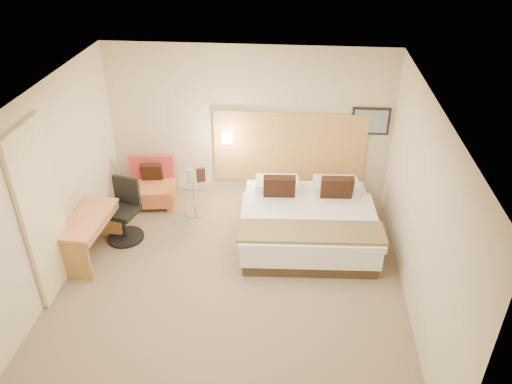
# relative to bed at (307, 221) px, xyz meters

# --- Properties ---
(floor) EXTENTS (4.80, 5.00, 0.02)m
(floor) POSITION_rel_bed_xyz_m (-1.05, -1.20, -0.34)
(floor) COLOR #786751
(floor) RESTS_ON ground
(ceiling) EXTENTS (4.80, 5.00, 0.02)m
(ceiling) POSITION_rel_bed_xyz_m (-1.05, -1.20, 2.38)
(ceiling) COLOR white
(ceiling) RESTS_ON floor
(wall_back) EXTENTS (4.80, 0.02, 2.70)m
(wall_back) POSITION_rel_bed_xyz_m (-1.05, 1.31, 1.02)
(wall_back) COLOR beige
(wall_back) RESTS_ON floor
(wall_front) EXTENTS (4.80, 0.02, 2.70)m
(wall_front) POSITION_rel_bed_xyz_m (-1.05, -3.71, 1.02)
(wall_front) COLOR beige
(wall_front) RESTS_ON floor
(wall_left) EXTENTS (0.02, 5.00, 2.70)m
(wall_left) POSITION_rel_bed_xyz_m (-3.46, -1.20, 1.02)
(wall_left) COLOR beige
(wall_left) RESTS_ON floor
(wall_right) EXTENTS (0.02, 5.00, 2.70)m
(wall_right) POSITION_rel_bed_xyz_m (1.36, -1.20, 1.02)
(wall_right) COLOR beige
(wall_right) RESTS_ON floor
(headboard_panel) EXTENTS (2.60, 0.04, 1.30)m
(headboard_panel) POSITION_rel_bed_xyz_m (-0.35, 1.27, 0.62)
(headboard_panel) COLOR tan
(headboard_panel) RESTS_ON wall_back
(art_frame) EXTENTS (0.62, 0.03, 0.47)m
(art_frame) POSITION_rel_bed_xyz_m (0.97, 1.28, 1.17)
(art_frame) COLOR black
(art_frame) RESTS_ON wall_back
(art_canvas) EXTENTS (0.54, 0.01, 0.39)m
(art_canvas) POSITION_rel_bed_xyz_m (0.97, 1.26, 1.17)
(art_canvas) COLOR gray
(art_canvas) RESTS_ON wall_back
(lamp_arm) EXTENTS (0.02, 0.12, 0.02)m
(lamp_arm) POSITION_rel_bed_xyz_m (-1.40, 1.22, 0.82)
(lamp_arm) COLOR silver
(lamp_arm) RESTS_ON wall_back
(lamp_shade) EXTENTS (0.15, 0.15, 0.15)m
(lamp_shade) POSITION_rel_bed_xyz_m (-1.40, 1.16, 0.82)
(lamp_shade) COLOR #FFEDC6
(lamp_shade) RESTS_ON wall_back
(curtain) EXTENTS (0.06, 0.90, 2.42)m
(curtain) POSITION_rel_bed_xyz_m (-3.41, -1.45, 0.89)
(curtain) COLOR beige
(curtain) RESTS_ON wall_left
(bottle_a) EXTENTS (0.09, 0.09, 0.22)m
(bottle_a) POSITION_rel_bed_xyz_m (-1.96, 0.54, 0.40)
(bottle_a) COLOR #8CAFD9
(bottle_a) RESTS_ON side_table
(bottle_b) EXTENTS (0.09, 0.09, 0.22)m
(bottle_b) POSITION_rel_bed_xyz_m (-1.95, 0.59, 0.40)
(bottle_b) COLOR #8CBCD9
(bottle_b) RESTS_ON side_table
(menu_folder) EXTENTS (0.15, 0.10, 0.24)m
(menu_folder) POSITION_rel_bed_xyz_m (-1.77, 0.57, 0.41)
(menu_folder) COLOR #382217
(menu_folder) RESTS_ON side_table
(bed) EXTENTS (2.14, 2.10, 1.00)m
(bed) POSITION_rel_bed_xyz_m (0.00, 0.00, 0.00)
(bed) COLOR #3C2D1E
(bed) RESTS_ON floor
(lounge_chair) EXTENTS (0.86, 0.78, 0.81)m
(lounge_chair) POSITION_rel_bed_xyz_m (-2.71, 0.83, -0.00)
(lounge_chair) COLOR tan
(lounge_chair) RESTS_ON floor
(side_table) EXTENTS (0.71, 0.71, 0.62)m
(side_table) POSITION_rel_bed_xyz_m (-1.90, 0.55, 0.02)
(side_table) COLOR silver
(side_table) RESTS_ON floor
(desk) EXTENTS (0.59, 1.17, 0.71)m
(desk) POSITION_rel_bed_xyz_m (-3.17, -0.77, 0.23)
(desk) COLOR #D28652
(desk) RESTS_ON floor
(desk_chair) EXTENTS (0.68, 0.68, 1.00)m
(desk_chair) POSITION_rel_bed_xyz_m (-2.84, -0.24, 0.09)
(desk_chair) COLOR black
(desk_chair) RESTS_ON floor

